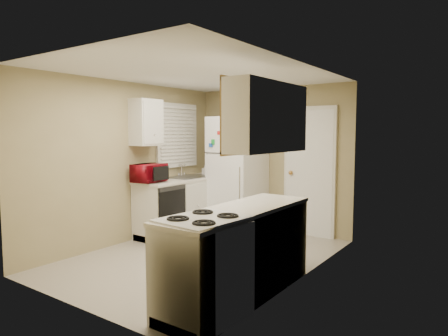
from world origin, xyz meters
The scene contains 19 objects.
floor centered at (0.00, 0.00, 0.00)m, with size 3.80×3.80×0.00m, color beige.
ceiling centered at (0.00, 0.00, 2.40)m, with size 3.80×3.80×0.00m, color white.
wall_left centered at (-1.40, 0.00, 1.20)m, with size 3.80×3.80×0.00m, color tan.
wall_right centered at (1.40, 0.00, 1.20)m, with size 3.80×3.80×0.00m, color tan.
wall_back centered at (0.00, 1.90, 1.20)m, with size 2.80×2.80×0.00m, color tan.
wall_front centered at (0.00, -1.90, 1.20)m, with size 2.80×2.80×0.00m, color tan.
left_counter centered at (-1.10, 0.90, 0.45)m, with size 0.60×1.80×0.90m, color silver.
dishwasher centered at (-0.81, 0.30, 0.49)m, with size 0.03×0.58×0.72m, color black.
sink centered at (-1.10, 1.05, 0.86)m, with size 0.54×0.74×0.16m, color gray.
microwave centered at (-1.15, 0.17, 1.05)m, with size 0.28×0.50×0.33m, color maroon.
soap_bottle centered at (-1.15, 1.53, 1.00)m, with size 0.07×0.08×0.17m, color silver.
window_blinds centered at (-1.36, 1.05, 1.60)m, with size 0.10×0.98×1.08m, color silver.
upper_cabinet_left centered at (-1.25, 0.22, 1.80)m, with size 0.30×0.45×0.70m, color silver.
refrigerator centered at (-0.45, 1.52, 0.95)m, with size 0.79×0.76×1.91m, color white.
cabinet_over_fridge centered at (-0.40, 1.75, 2.00)m, with size 0.70×0.30×0.40m, color silver.
interior_door centered at (0.70, 1.86, 1.02)m, with size 0.86×0.06×2.08m, color white.
right_counter centered at (1.10, -0.80, 0.45)m, with size 0.60×2.00×0.90m, color silver.
stove centered at (1.13, -1.41, 0.44)m, with size 0.58×0.72×0.87m, color white.
upper_cabinet_right centered at (1.25, -0.50, 1.80)m, with size 0.30×1.20×0.70m, color silver.
Camera 1 is at (3.23, -4.07, 1.65)m, focal length 32.00 mm.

